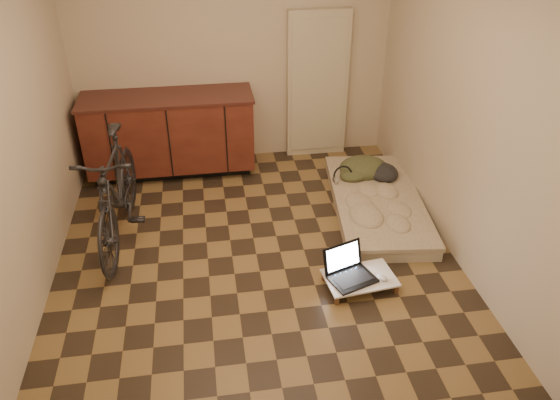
{
  "coord_description": "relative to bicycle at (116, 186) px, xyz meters",
  "views": [
    {
      "loc": [
        -0.39,
        -3.93,
        3.01
      ],
      "look_at": [
        0.22,
        0.01,
        0.55
      ],
      "focal_mm": 35.0,
      "sensor_mm": 36.0,
      "label": 1
    }
  ],
  "objects": [
    {
      "name": "room_shell",
      "position": [
        1.2,
        -0.45,
        0.74
      ],
      "size": [
        3.5,
        4.0,
        2.6
      ],
      "color": "brown",
      "rests_on": "ground"
    },
    {
      "name": "cabinets",
      "position": [
        0.45,
        1.26,
        -0.1
      ],
      "size": [
        1.84,
        0.62,
        0.91
      ],
      "color": "black",
      "rests_on": "ground"
    },
    {
      "name": "appliance_panel",
      "position": [
        2.15,
        1.49,
        0.29
      ],
      "size": [
        0.7,
        0.1,
        1.7
      ],
      "primitive_type": "cube",
      "color": "beige",
      "rests_on": "ground"
    },
    {
      "name": "bicycle",
      "position": [
        0.0,
        0.0,
        0.0
      ],
      "size": [
        0.63,
        1.77,
        1.13
      ],
      "primitive_type": "imported",
      "rotation": [
        0.0,
        0.0,
        -0.07
      ],
      "color": "black",
      "rests_on": "ground"
    },
    {
      "name": "futon",
      "position": [
        2.5,
        0.12,
        -0.49
      ],
      "size": [
        1.05,
        1.87,
        0.15
      ],
      "rotation": [
        0.0,
        0.0,
        -0.11
      ],
      "color": "#BAAF95",
      "rests_on": "ground"
    },
    {
      "name": "clothing_pile",
      "position": [
        2.55,
        0.61,
        -0.3
      ],
      "size": [
        0.61,
        0.52,
        0.22
      ],
      "primitive_type": null,
      "rotation": [
        0.0,
        0.0,
        -0.11
      ],
      "color": "#3D4427",
      "rests_on": "futon"
    },
    {
      "name": "headphones",
      "position": [
        2.23,
        0.47,
        -0.33
      ],
      "size": [
        0.25,
        0.24,
        0.16
      ],
      "primitive_type": null,
      "rotation": [
        0.0,
        0.0,
        0.1
      ],
      "color": "black",
      "rests_on": "futon"
    },
    {
      "name": "lap_desk",
      "position": [
        2.0,
        -1.01,
        -0.48
      ],
      "size": [
        0.62,
        0.44,
        0.1
      ],
      "rotation": [
        0.0,
        0.0,
        0.11
      ],
      "color": "brown",
      "rests_on": "ground"
    },
    {
      "name": "laptop",
      "position": [
        1.91,
        -0.99,
        -0.42
      ],
      "size": [
        0.45,
        0.43,
        0.25
      ],
      "rotation": [
        0.0,
        0.0,
        0.34
      ],
      "color": "black",
      "rests_on": "lap_desk"
    },
    {
      "name": "mouse",
      "position": [
        2.17,
        -1.07,
        -0.45
      ],
      "size": [
        0.1,
        0.12,
        0.04
      ],
      "primitive_type": "ellipsoid",
      "rotation": [
        0.0,
        0.0,
        0.52
      ],
      "color": "silver",
      "rests_on": "lap_desk"
    }
  ]
}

